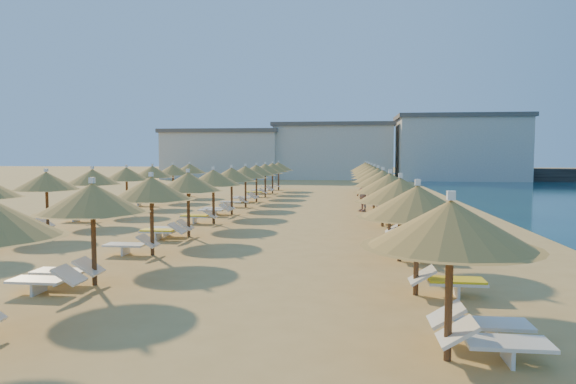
# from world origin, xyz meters

# --- Properties ---
(ground) EXTENTS (220.00, 220.00, 0.00)m
(ground) POSITION_xyz_m (0.00, 0.00, 0.00)
(ground) COLOR tan
(ground) RESTS_ON ground
(jetty) EXTENTS (30.24, 6.65, 1.50)m
(jetty) POSITION_xyz_m (26.34, 43.60, 0.75)
(jetty) COLOR black
(jetty) RESTS_ON ground
(hotel_blocks) EXTENTS (45.95, 10.80, 8.10)m
(hotel_blocks) POSITION_xyz_m (1.95, 45.23, 3.70)
(hotel_blocks) COLOR silver
(hotel_blocks) RESTS_ON ground
(parasol_row_east) EXTENTS (2.75, 40.42, 2.66)m
(parasol_row_east) POSITION_xyz_m (3.95, 4.96, 2.10)
(parasol_row_east) COLOR brown
(parasol_row_east) RESTS_ON ground
(parasol_row_west) EXTENTS (2.75, 40.42, 2.66)m
(parasol_row_west) POSITION_xyz_m (-3.79, 4.96, 2.10)
(parasol_row_west) COLOR brown
(parasol_row_west) RESTS_ON ground
(parasol_row_inland) EXTENTS (2.75, 25.35, 2.66)m
(parasol_row_inland) POSITION_xyz_m (-9.66, 4.96, 2.10)
(parasol_row_inland) COLOR brown
(parasol_row_inland) RESTS_ON ground
(loungers) EXTENTS (16.70, 39.22, 0.66)m
(loungers) POSITION_xyz_m (-1.67, 4.90, 0.34)
(loungers) COLOR silver
(loungers) RESTS_ON ground
(beachgoer_c) EXTENTS (0.94, 1.06, 1.73)m
(beachgoer_c) POSITION_xyz_m (3.25, 7.20, 0.86)
(beachgoer_c) COLOR tan
(beachgoer_c) RESTS_ON ground
(beachgoer_b) EXTENTS (0.77, 0.88, 1.54)m
(beachgoer_b) POSITION_xyz_m (3.87, 3.33, 0.77)
(beachgoer_b) COLOR tan
(beachgoer_b) RESTS_ON ground
(beachgoer_a) EXTENTS (0.47, 0.66, 1.71)m
(beachgoer_a) POSITION_xyz_m (5.28, -0.48, 0.86)
(beachgoer_a) COLOR tan
(beachgoer_a) RESTS_ON ground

